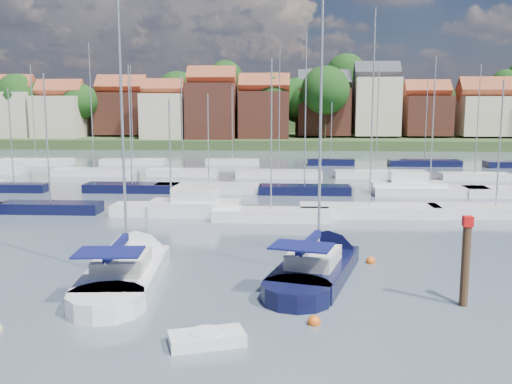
{
  "coord_description": "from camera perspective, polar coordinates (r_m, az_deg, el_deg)",
  "views": [
    {
      "loc": [
        1.91,
        -23.39,
        8.69
      ],
      "look_at": [
        -0.23,
        14.0,
        2.85
      ],
      "focal_mm": 40.0,
      "sensor_mm": 36.0,
      "label": 1
    }
  ],
  "objects": [
    {
      "name": "marina_field",
      "position": [
        59.12,
        3.25,
        0.81
      ],
      "size": [
        79.62,
        41.41,
        15.93
      ],
      "color": "white",
      "rests_on": "ground"
    },
    {
      "name": "sailboat_navy",
      "position": [
        30.47,
        6.63,
        -7.08
      ],
      "size": [
        6.24,
        12.37,
        16.55
      ],
      "rotation": [
        0.0,
        0.0,
        1.3
      ],
      "color": "black",
      "rests_on": "ground"
    },
    {
      "name": "far_shore_town",
      "position": [
        156.11,
        3.43,
        7.34
      ],
      "size": [
        212.46,
        90.0,
        22.27
      ],
      "color": "#364B25",
      "rests_on": "ground"
    },
    {
      "name": "tender",
      "position": [
        21.46,
        -4.94,
        -14.4
      ],
      "size": [
        2.99,
        2.06,
        0.59
      ],
      "rotation": [
        0.0,
        0.0,
        0.32
      ],
      "color": "white",
      "rests_on": "ground"
    },
    {
      "name": "buoy_c",
      "position": [
        26.02,
        -14.86,
        -10.96
      ],
      "size": [
        0.47,
        0.47,
        0.47
      ],
      "primitive_type": "sphere",
      "color": "beige",
      "rests_on": "ground"
    },
    {
      "name": "ground",
      "position": [
        64.01,
        1.54,
        1.05
      ],
      "size": [
        260.0,
        260.0,
        0.0
      ],
      "primitive_type": "plane",
      "color": "#4A5664",
      "rests_on": "ground"
    },
    {
      "name": "buoy_e",
      "position": [
        32.19,
        11.4,
        -6.98
      ],
      "size": [
        0.52,
        0.52,
        0.52
      ],
      "primitive_type": "sphere",
      "color": "#D85914",
      "rests_on": "ground"
    },
    {
      "name": "timber_piling",
      "position": [
        26.48,
        20.1,
        -8.68
      ],
      "size": [
        0.4,
        0.4,
        6.21
      ],
      "color": "#4C331E",
      "rests_on": "ground"
    },
    {
      "name": "sailboat_centre",
      "position": [
        30.45,
        -12.32,
        -7.25
      ],
      "size": [
        4.33,
        12.81,
        17.04
      ],
      "rotation": [
        0.0,
        0.0,
        1.65
      ],
      "color": "white",
      "rests_on": "ground"
    },
    {
      "name": "buoy_d",
      "position": [
        23.36,
        5.84,
        -13.02
      ],
      "size": [
        0.53,
        0.53,
        0.53
      ],
      "primitive_type": "sphere",
      "color": "#D85914",
      "rests_on": "ground"
    }
  ]
}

